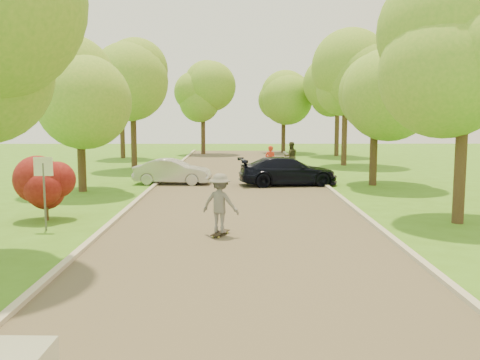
{
  "coord_description": "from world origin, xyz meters",
  "views": [
    {
      "loc": [
        -0.18,
        -11.5,
        3.42
      ],
      "look_at": [
        -0.06,
        5.6,
        1.3
      ],
      "focal_mm": 40.0,
      "sensor_mm": 36.0,
      "label": 1
    }
  ],
  "objects_px": {
    "silver_sedan": "(173,172)",
    "person_striped": "(270,160)",
    "dark_sedan": "(288,171)",
    "skateboarder": "(220,203)",
    "longboard": "(220,233)",
    "person_olive": "(291,156)",
    "street_sign": "(44,178)"
  },
  "relations": [
    {
      "from": "silver_sedan",
      "to": "person_striped",
      "type": "xyz_separation_m",
      "value": [
        5.03,
        3.86,
        0.21
      ]
    },
    {
      "from": "dark_sedan",
      "to": "skateboarder",
      "type": "height_order",
      "value": "skateboarder"
    },
    {
      "from": "longboard",
      "to": "person_olive",
      "type": "bearing_deg",
      "value": -79.86
    },
    {
      "from": "skateboarder",
      "to": "person_striped",
      "type": "height_order",
      "value": "skateboarder"
    },
    {
      "from": "silver_sedan",
      "to": "dark_sedan",
      "type": "bearing_deg",
      "value": -89.25
    },
    {
      "from": "street_sign",
      "to": "skateboarder",
      "type": "xyz_separation_m",
      "value": [
        5.17,
        -0.76,
        -0.62
      ]
    },
    {
      "from": "silver_sedan",
      "to": "person_olive",
      "type": "relative_size",
      "value": 2.13
    },
    {
      "from": "skateboarder",
      "to": "longboard",
      "type": "bearing_deg",
      "value": -0.0
    },
    {
      "from": "person_striped",
      "to": "person_olive",
      "type": "xyz_separation_m",
      "value": [
        1.36,
        2.13,
        0.05
      ]
    },
    {
      "from": "silver_sedan",
      "to": "dark_sedan",
      "type": "xyz_separation_m",
      "value": [
        5.6,
        -0.48,
        0.07
      ]
    },
    {
      "from": "street_sign",
      "to": "skateboarder",
      "type": "distance_m",
      "value": 5.26
    },
    {
      "from": "longboard",
      "to": "person_olive",
      "type": "distance_m",
      "value": 17.63
    },
    {
      "from": "street_sign",
      "to": "dark_sedan",
      "type": "bearing_deg",
      "value": 50.94
    },
    {
      "from": "person_striped",
      "to": "street_sign",
      "type": "bearing_deg",
      "value": 79.0
    },
    {
      "from": "silver_sedan",
      "to": "person_striped",
      "type": "distance_m",
      "value": 6.35
    },
    {
      "from": "skateboarder",
      "to": "silver_sedan",
      "type": "bearing_deg",
      "value": -54.27
    },
    {
      "from": "street_sign",
      "to": "person_olive",
      "type": "distance_m",
      "value": 18.71
    },
    {
      "from": "skateboarder",
      "to": "person_olive",
      "type": "xyz_separation_m",
      "value": [
        3.72,
        17.21,
        -0.07
      ]
    },
    {
      "from": "skateboarder",
      "to": "person_striped",
      "type": "bearing_deg",
      "value": -76.56
    },
    {
      "from": "street_sign",
      "to": "person_striped",
      "type": "distance_m",
      "value": 16.2
    },
    {
      "from": "street_sign",
      "to": "silver_sedan",
      "type": "xyz_separation_m",
      "value": [
        2.5,
        10.46,
        -0.95
      ]
    },
    {
      "from": "silver_sedan",
      "to": "longboard",
      "type": "height_order",
      "value": "silver_sedan"
    },
    {
      "from": "skateboarder",
      "to": "person_striped",
      "type": "relative_size",
      "value": 1.01
    },
    {
      "from": "street_sign",
      "to": "dark_sedan",
      "type": "relative_size",
      "value": 0.46
    },
    {
      "from": "longboard",
      "to": "person_striped",
      "type": "height_order",
      "value": "person_striped"
    },
    {
      "from": "dark_sedan",
      "to": "person_striped",
      "type": "distance_m",
      "value": 4.38
    },
    {
      "from": "longboard",
      "to": "skateboarder",
      "type": "relative_size",
      "value": 0.53
    },
    {
      "from": "dark_sedan",
      "to": "longboard",
      "type": "height_order",
      "value": "dark_sedan"
    },
    {
      "from": "street_sign",
      "to": "silver_sedan",
      "type": "relative_size",
      "value": 0.58
    },
    {
      "from": "person_olive",
      "to": "street_sign",
      "type": "bearing_deg",
      "value": 52.16
    },
    {
      "from": "dark_sedan",
      "to": "street_sign",
      "type": "bearing_deg",
      "value": 134.32
    },
    {
      "from": "longboard",
      "to": "dark_sedan",
      "type": "bearing_deg",
      "value": -82.91
    }
  ]
}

